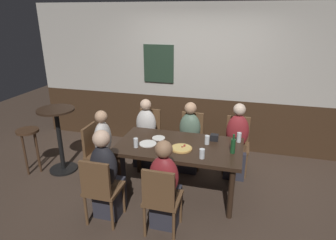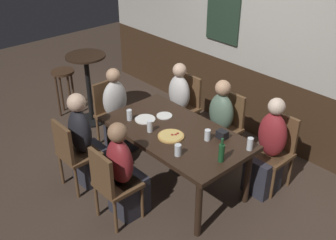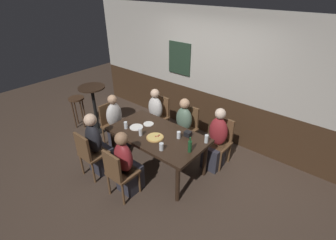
{
  "view_description": "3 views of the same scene",
  "coord_description": "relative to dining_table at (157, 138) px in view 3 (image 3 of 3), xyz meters",
  "views": [
    {
      "loc": [
        0.79,
        -3.5,
        2.42
      ],
      "look_at": [
        -0.19,
        0.13,
        1.03
      ],
      "focal_mm": 31.14,
      "sensor_mm": 36.0,
      "label": 1
    },
    {
      "loc": [
        2.76,
        -2.62,
        3.05
      ],
      "look_at": [
        -0.11,
        -0.01,
        0.84
      ],
      "focal_mm": 43.29,
      "sensor_mm": 36.0,
      "label": 2
    },
    {
      "loc": [
        2.38,
        -2.57,
        3.0
      ],
      "look_at": [
        0.14,
        0.12,
        1.01
      ],
      "focal_mm": 26.26,
      "sensor_mm": 36.0,
      "label": 3
    }
  ],
  "objects": [
    {
      "name": "chair_right_far",
      "position": [
        0.74,
        0.88,
        -0.16
      ],
      "size": [
        0.4,
        0.4,
        0.88
      ],
      "color": "brown",
      "rests_on": "ground_plane"
    },
    {
      "name": "person_head_west",
      "position": [
        -1.09,
        0.0,
        -0.19
      ],
      "size": [
        0.37,
        0.34,
        1.13
      ],
      "color": "#2D2D38",
      "rests_on": "ground_plane"
    },
    {
      "name": "chair_left_near",
      "position": [
        -0.74,
        -0.88,
        -0.16
      ],
      "size": [
        0.4,
        0.4,
        0.88
      ],
      "color": "brown",
      "rests_on": "ground_plane"
    },
    {
      "name": "tumbler_short",
      "position": [
        0.36,
        0.13,
        0.13
      ],
      "size": [
        0.07,
        0.07,
        0.12
      ],
      "color": "silver",
      "rests_on": "dining_table"
    },
    {
      "name": "person_mid_near",
      "position": [
        0.0,
        -0.71,
        -0.18
      ],
      "size": [
        0.34,
        0.37,
        1.13
      ],
      "color": "#2D2D38",
      "rests_on": "ground_plane"
    },
    {
      "name": "person_right_far",
      "position": [
        0.74,
        0.72,
        -0.17
      ],
      "size": [
        0.34,
        0.37,
        1.16
      ],
      "color": "#2D2D38",
      "rests_on": "ground_plane"
    },
    {
      "name": "bar_stool",
      "position": [
        -2.41,
        -0.04,
        -0.1
      ],
      "size": [
        0.34,
        0.34,
        0.72
      ],
      "color": "#422B1C",
      "rests_on": "ground_plane"
    },
    {
      "name": "tumbler_water",
      "position": [
        0.36,
        -0.3,
        0.14
      ],
      "size": [
        0.07,
        0.07,
        0.12
      ],
      "color": "silver",
      "rests_on": "dining_table"
    },
    {
      "name": "side_bar_table",
      "position": [
        -1.96,
        0.11,
        -0.04
      ],
      "size": [
        0.56,
        0.56,
        1.05
      ],
      "color": "black",
      "rests_on": "ground_plane"
    },
    {
      "name": "chair_left_far",
      "position": [
        -0.74,
        0.88,
        -0.16
      ],
      "size": [
        0.4,
        0.4,
        0.88
      ],
      "color": "brown",
      "rests_on": "ground_plane"
    },
    {
      "name": "chair_mid_far",
      "position": [
        0.0,
        0.88,
        -0.16
      ],
      "size": [
        0.4,
        0.4,
        0.88
      ],
      "color": "brown",
      "rests_on": "ground_plane"
    },
    {
      "name": "chair_mid_near",
      "position": [
        0.0,
        -0.88,
        -0.16
      ],
      "size": [
        0.4,
        0.4,
        0.88
      ],
      "color": "brown",
      "rests_on": "ground_plane"
    },
    {
      "name": "person_left_far",
      "position": [
        -0.74,
        0.71,
        -0.2
      ],
      "size": [
        0.34,
        0.37,
        1.11
      ],
      "color": "#2D2D38",
      "rests_on": "ground_plane"
    },
    {
      "name": "plate_white_large",
      "position": [
        -0.42,
        -0.09,
        0.09
      ],
      "size": [
        0.24,
        0.24,
        0.01
      ],
      "primitive_type": "cylinder",
      "color": "white",
      "rests_on": "dining_table"
    },
    {
      "name": "person_left_near",
      "position": [
        -0.74,
        -0.72,
        -0.16
      ],
      "size": [
        0.34,
        0.37,
        1.18
      ],
      "color": "#2D2D38",
      "rests_on": "ground_plane"
    },
    {
      "name": "condiment_caddy",
      "position": [
        0.44,
        0.27,
        0.12
      ],
      "size": [
        0.11,
        0.09,
        0.09
      ],
      "primitive_type": "cube",
      "color": "black",
      "rests_on": "dining_table"
    },
    {
      "name": "beer_glass_tall",
      "position": [
        0.77,
        0.31,
        0.14
      ],
      "size": [
        0.06,
        0.06,
        0.14
      ],
      "color": "silver",
      "rests_on": "dining_table"
    },
    {
      "name": "chair_head_west",
      "position": [
        -1.26,
        0.0,
        -0.16
      ],
      "size": [
        0.4,
        0.4,
        0.88
      ],
      "color": "brown",
      "rests_on": "ground_plane"
    },
    {
      "name": "pizza",
      "position": [
        0.06,
        -0.12,
        0.09
      ],
      "size": [
        0.29,
        0.29,
        0.03
      ],
      "color": "tan",
      "rests_on": "dining_table"
    },
    {
      "name": "pint_glass_stout",
      "position": [
        -0.54,
        -0.22,
        0.14
      ],
      "size": [
        0.06,
        0.06,
        0.13
      ],
      "color": "silver",
      "rests_on": "dining_table"
    },
    {
      "name": "ground_plane",
      "position": [
        0.0,
        0.0,
        -0.66
      ],
      "size": [
        12.0,
        12.0,
        0.0
      ],
      "primitive_type": "plane",
      "color": "#423328"
    },
    {
      "name": "plate_white_small",
      "position": [
        -0.33,
        0.13,
        0.09
      ],
      "size": [
        0.19,
        0.19,
        0.01
      ],
      "primitive_type": "cylinder",
      "color": "white",
      "rests_on": "dining_table"
    },
    {
      "name": "highball_clear",
      "position": [
        -0.18,
        -0.21,
        0.14
      ],
      "size": [
        0.06,
        0.06,
        0.13
      ],
      "color": "silver",
      "rests_on": "dining_table"
    },
    {
      "name": "person_mid_far",
      "position": [
        -0.0,
        0.71,
        -0.19
      ],
      "size": [
        0.34,
        0.37,
        1.12
      ],
      "color": "#2D2D38",
      "rests_on": "ground_plane"
    },
    {
      "name": "beer_bottle_green",
      "position": [
        0.71,
        -0.06,
        0.18
      ],
      "size": [
        0.06,
        0.06,
        0.26
      ],
      "color": "#194723",
      "rests_on": "dining_table"
    },
    {
      "name": "wall_back",
      "position": [
        -0.01,
        1.65,
        0.64
      ],
      "size": [
        6.4,
        0.13,
        2.6
      ],
      "color": "#3D2819",
      "rests_on": "ground_plane"
    },
    {
      "name": "dining_table",
      "position": [
        0.0,
        0.0,
        0.0
      ],
      "size": [
        1.68,
        0.92,
        0.74
      ],
      "color": "black",
      "rests_on": "ground_plane"
    }
  ]
}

